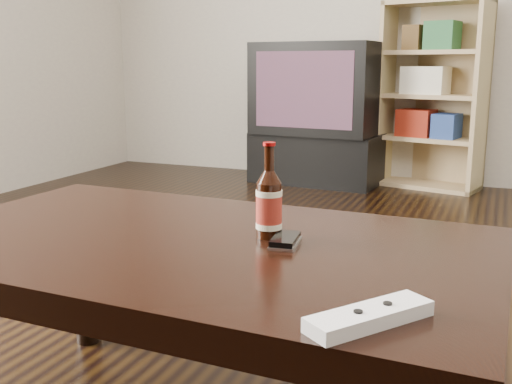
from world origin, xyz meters
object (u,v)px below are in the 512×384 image
at_px(tv, 317,89).
at_px(phone, 285,241).
at_px(tv_stand, 316,158).
at_px(beer_bottle, 269,204).
at_px(remote, 370,316).
at_px(coffee_table, 194,266).
at_px(bookshelf, 433,92).

relative_size(tv, phone, 8.22).
bearing_deg(tv_stand, beer_bottle, -70.61).
bearing_deg(remote, beer_bottle, 165.74).
height_order(tv, phone, tv).
xyz_separation_m(tv, phone, (0.82, -2.96, -0.19)).
distance_m(tv_stand, coffee_table, 3.07).
bearing_deg(tv, beer_bottle, -70.61).
bearing_deg(remote, tv_stand, 144.14).
height_order(bookshelf, coffee_table, bookshelf).
relative_size(tv_stand, coffee_table, 0.69).
height_order(beer_bottle, remote, beer_bottle).
distance_m(tv, coffee_table, 3.07).
relative_size(bookshelf, phone, 11.71).
bearing_deg(phone, remote, -60.52).
height_order(tv_stand, beer_bottle, beer_bottle).
distance_m(tv_stand, bookshelf, 0.91).
bearing_deg(coffee_table, beer_bottle, 25.68).
distance_m(bookshelf, remote, 3.46).
bearing_deg(tv_stand, phone, -69.88).
relative_size(tv, coffee_table, 0.68).
bearing_deg(coffee_table, bookshelf, 87.46).
distance_m(beer_bottle, phone, 0.09).
distance_m(tv, phone, 3.08).
relative_size(tv_stand, phone, 8.32).
xyz_separation_m(coffee_table, phone, (0.20, 0.03, 0.07)).
bearing_deg(beer_bottle, tv, 104.73).
bearing_deg(remote, coffee_table, -176.75).
height_order(tv_stand, bookshelf, bookshelf).
bearing_deg(tv, tv_stand, 90.00).
xyz_separation_m(tv_stand, bookshelf, (0.76, 0.16, 0.47)).
height_order(tv, beer_bottle, tv).
bearing_deg(tv, phone, -69.87).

